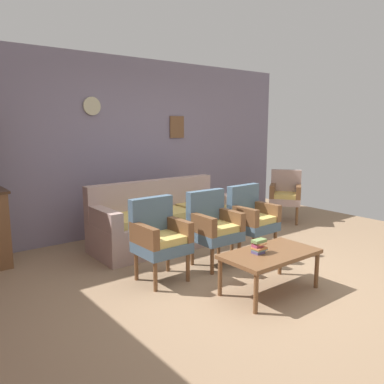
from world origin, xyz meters
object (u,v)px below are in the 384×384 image
Objects in this scene: wingback_chair_by_fireplace at (285,193)px; coffee_table at (270,256)px; floral_couch at (164,222)px; armchair_by_doorway at (213,225)px; book_stack_on_table at (259,246)px; armchair_row_middle at (251,216)px; armchair_near_couch_end at (159,235)px.

wingback_chair_by_fireplace is 0.90× the size of coffee_table.
wingback_chair_by_fireplace is 3.08m from coffee_table.
armchair_by_doorway is (0.02, -1.03, 0.17)m from floral_couch.
armchair_row_middle is at bearing 46.88° from book_stack_on_table.
book_stack_on_table is at bearing -133.12° from armchair_row_middle.
armchair_row_middle and wingback_chair_by_fireplace have the same top height.
armchair_by_doorway is 2.58m from wingback_chair_by_fireplace.
book_stack_on_table is (0.59, -0.91, -0.01)m from armchair_near_couch_end.
book_stack_on_table is at bearing -146.02° from wingback_chair_by_fireplace.
book_stack_on_table is (-0.85, -0.91, -0.01)m from armchair_row_middle.
coffee_table is 6.56× the size of book_stack_on_table.
book_stack_on_table is (-0.15, -1.92, 0.16)m from floral_couch.
floral_couch is at bearing 176.07° from wingback_chair_by_fireplace.
floral_couch is 1.27m from armchair_near_couch_end.
floral_couch is 2.28× the size of armchair_row_middle.
wingback_chair_by_fireplace is at bearing 14.84° from armchair_near_couch_end.
armchair_near_couch_end is 1.20m from coffee_table.
armchair_row_middle is (0.68, 0.02, 0.00)m from armchair_by_doorway.
floral_couch is 1.94m from book_stack_on_table.
armchair_by_doorway is 5.91× the size of book_stack_on_table.
wingback_chair_by_fireplace is (3.20, 0.85, 0.00)m from armchair_near_couch_end.
armchair_near_couch_end is 1.45m from armchair_row_middle.
coffee_table is (-0.06, -0.94, -0.12)m from armchair_by_doorway.
armchair_row_middle is 1.25m from book_stack_on_table.
armchair_near_couch_end is at bearing 178.75° from armchair_by_doorway.
wingback_chair_by_fireplace is at bearing 33.98° from book_stack_on_table.
floral_couch is 1.24m from armchair_row_middle.
armchair_by_doorway is 1.00× the size of armchair_row_middle.
book_stack_on_table reaches higher than coffee_table.
armchair_by_doorway is at bearing 86.41° from coffee_table.
coffee_table is (-2.49, -1.81, -0.12)m from wingback_chair_by_fireplace.
armchair_row_middle reaches higher than coffee_table.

